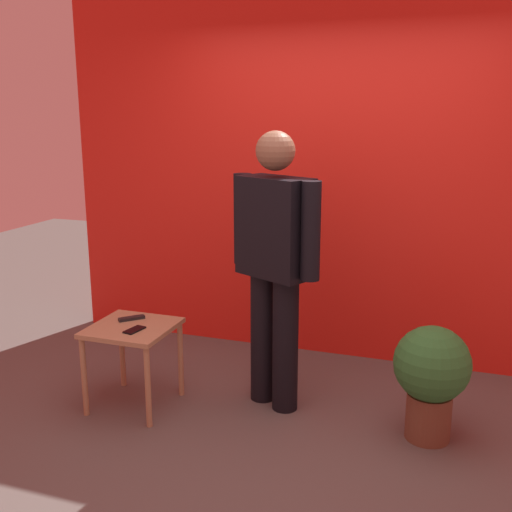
% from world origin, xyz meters
% --- Properties ---
extents(ground_plane, '(12.00, 12.00, 0.00)m').
position_xyz_m(ground_plane, '(0.00, 0.00, 0.00)').
color(ground_plane, '#59544F').
extents(back_wall_red, '(4.44, 0.12, 2.76)m').
position_xyz_m(back_wall_red, '(0.00, 1.60, 1.38)').
color(back_wall_red, red).
rests_on(back_wall_red, ground_plane).
extents(standing_person, '(0.67, 0.42, 1.76)m').
position_xyz_m(standing_person, '(-0.20, 0.59, 0.99)').
color(standing_person, black).
rests_on(standing_person, ground_plane).
extents(side_table, '(0.51, 0.51, 0.55)m').
position_xyz_m(side_table, '(-1.05, 0.28, 0.46)').
color(side_table, tan).
rests_on(side_table, ground_plane).
extents(cell_phone, '(0.09, 0.15, 0.01)m').
position_xyz_m(cell_phone, '(-0.99, 0.20, 0.55)').
color(cell_phone, black).
rests_on(cell_phone, side_table).
extents(tv_remote, '(0.15, 0.15, 0.02)m').
position_xyz_m(tv_remote, '(-1.11, 0.37, 0.56)').
color(tv_remote, black).
rests_on(tv_remote, side_table).
extents(potted_plant, '(0.44, 0.44, 0.69)m').
position_xyz_m(potted_plant, '(0.78, 0.47, 0.41)').
color(potted_plant, brown).
rests_on(potted_plant, ground_plane).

